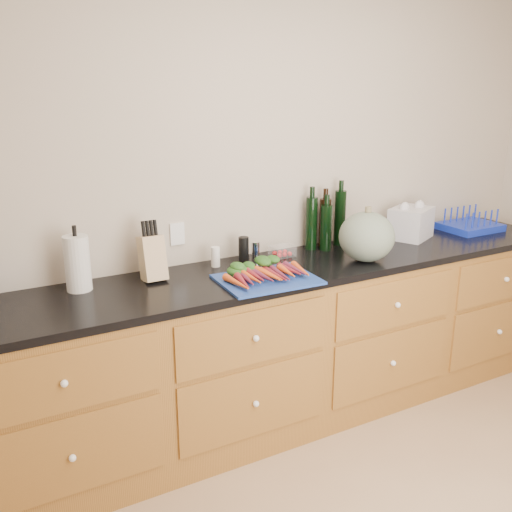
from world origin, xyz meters
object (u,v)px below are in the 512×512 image
squash (367,237)px  tomato_box (282,251)px  carrots (264,272)px  dish_rack (470,225)px  knife_block (152,258)px  paper_towel (77,263)px  cutting_board (267,279)px

squash → tomato_box: 0.49m
carrots → dish_rack: 1.74m
carrots → knife_block: size_ratio=1.80×
dish_rack → tomato_box: bearing=176.4°
carrots → paper_towel: bearing=161.6°
knife_block → squash: bearing=-13.1°
squash → knife_block: size_ratio=1.38×
knife_block → tomato_box: size_ratio=1.73×
paper_towel → knife_block: paper_towel is taller
cutting_board → squash: size_ratio=1.56×
carrots → paper_towel: size_ratio=1.50×
tomato_box → knife_block: bearing=-177.8°
cutting_board → squash: (0.66, 0.03, 0.13)m
dish_rack → carrots: bearing=-173.1°
paper_towel → tomato_box: bearing=0.5°
carrots → tomato_box: 0.42m
squash → paper_towel: (-1.52, 0.29, -0.00)m
cutting_board → knife_block: knife_block is taller
cutting_board → carrots: carrots is taller
knife_block → dish_rack: 2.23m
cutting_board → squash: bearing=2.6°
dish_rack → knife_block: bearing=178.5°
cutting_board → paper_towel: (-0.87, 0.32, 0.13)m
paper_towel → cutting_board: bearing=-20.3°
paper_towel → dish_rack: (2.60, -0.08, -0.10)m
paper_towel → dish_rack: bearing=-1.8°
carrots → tomato_box: bearing=45.9°
squash → tomato_box: size_ratio=2.38×
tomato_box → dish_rack: dish_rack is taller
cutting_board → paper_towel: 0.93m
carrots → paper_towel: 0.92m
carrots → paper_towel: paper_towel is taller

